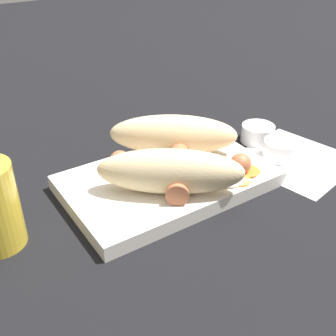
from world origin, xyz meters
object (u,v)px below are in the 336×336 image
at_px(bread_roll, 172,152).
at_px(sausage, 180,162).
at_px(food_tray, 168,181).
at_px(condiment_cup_far, 258,134).
at_px(condiment_cup_near, 281,151).

xyz_separation_m(bread_roll, sausage, (-0.01, 0.01, -0.02)).
relative_size(food_tray, sausage, 1.72).
distance_m(bread_roll, condiment_cup_far, 0.19).
height_order(bread_roll, condiment_cup_near, bread_roll).
bearing_deg(sausage, bread_roll, -44.97).
height_order(bread_roll, sausage, bread_roll).
relative_size(condiment_cup_near, condiment_cup_far, 1.00).
xyz_separation_m(condiment_cup_near, condiment_cup_far, (-0.01, -0.06, 0.00)).
bearing_deg(bread_roll, condiment_cup_far, -172.05).
relative_size(food_tray, bread_roll, 1.17).
bearing_deg(food_tray, condiment_cup_far, -171.04).
distance_m(bread_roll, sausage, 0.02).
xyz_separation_m(food_tray, sausage, (-0.02, 0.00, 0.02)).
xyz_separation_m(food_tray, condiment_cup_far, (-0.20, -0.03, 0.00)).
relative_size(food_tray, condiment_cup_near, 5.17).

